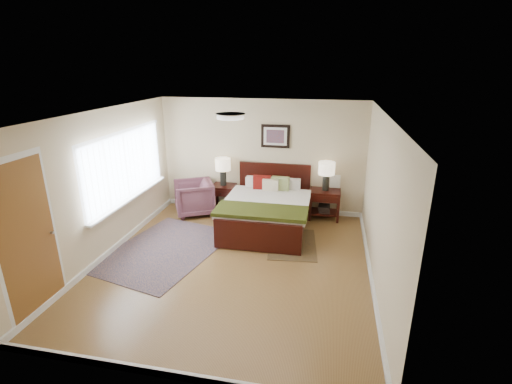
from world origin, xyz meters
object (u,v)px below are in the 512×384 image
(lamp_right, at_px, (327,171))
(bed, at_px, (267,205))
(lamp_left, at_px, (223,167))
(armchair, at_px, (194,198))
(nightstand_right, at_px, (325,201))
(rug_persian, at_px, (165,250))
(nightstand_left, at_px, (223,191))

(lamp_right, bearing_deg, bed, -145.25)
(lamp_left, relative_size, armchair, 0.74)
(nightstand_right, distance_m, lamp_left, 2.35)
(bed, bearing_deg, armchair, 164.80)
(nightstand_right, xyz_separation_m, rug_persian, (-2.78, -2.05, -0.38))
(bed, relative_size, nightstand_left, 3.38)
(lamp_left, bearing_deg, armchair, -152.42)
(lamp_left, xyz_separation_m, armchair, (-0.60, -0.31, -0.66))
(nightstand_right, distance_m, rug_persian, 3.48)
(nightstand_left, relative_size, lamp_right, 1.00)
(bed, height_order, lamp_left, lamp_left)
(nightstand_left, bearing_deg, armchair, -154.04)
(bed, distance_m, nightstand_right, 1.37)
(bed, bearing_deg, lamp_right, 34.75)
(nightstand_left, relative_size, lamp_left, 1.00)
(lamp_right, bearing_deg, rug_persian, -143.48)
(nightstand_left, bearing_deg, bed, -33.92)
(nightstand_left, xyz_separation_m, armchair, (-0.60, -0.29, -0.11))
(bed, height_order, rug_persian, bed)
(lamp_left, distance_m, armchair, 0.94)
(bed, height_order, lamp_right, lamp_right)
(armchair, bearing_deg, lamp_right, 68.98)
(lamp_right, height_order, rug_persian, lamp_right)
(nightstand_right, xyz_separation_m, armchair, (-2.85, -0.30, -0.01))
(nightstand_left, bearing_deg, lamp_right, 0.54)
(nightstand_left, height_order, nightstand_right, nightstand_right)
(lamp_left, bearing_deg, nightstand_left, -90.00)
(nightstand_right, relative_size, lamp_left, 1.06)
(lamp_left, xyz_separation_m, lamp_right, (2.26, 0.00, 0.03))
(rug_persian, bearing_deg, lamp_right, 49.92)
(bed, xyz_separation_m, rug_persian, (-1.66, -1.28, -0.51))
(lamp_right, xyz_separation_m, armchair, (-2.85, -0.31, -0.69))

